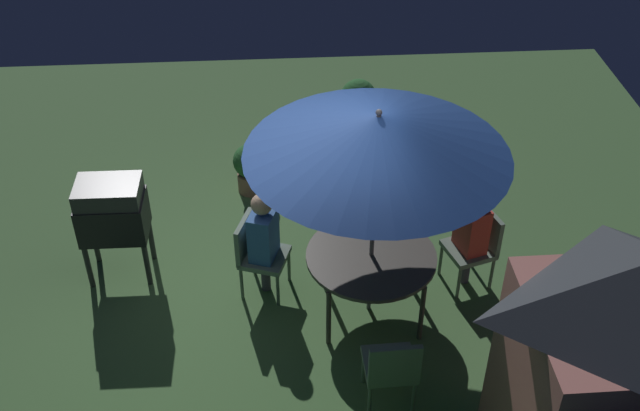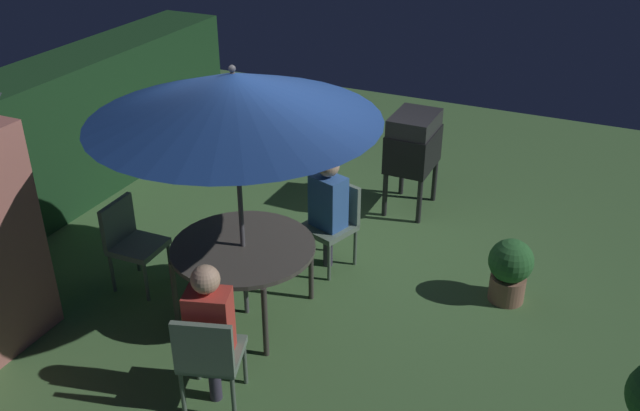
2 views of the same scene
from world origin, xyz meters
The scene contains 12 objects.
ground_plane centered at (0.00, 0.00, 0.00)m, with size 11.00×11.00×0.00m, color #47703D.
garden_shed centered at (-2.65, 2.47, 1.28)m, with size 1.80×1.37×2.52m.
patio_table centered at (-1.00, 0.32, 0.69)m, with size 1.31×1.31×0.74m.
patio_umbrella centered at (-1.00, 0.32, 2.15)m, with size 2.44×2.44×2.41m.
bbq_grill centered at (1.65, -0.43, 0.85)m, with size 0.70×0.51×1.20m.
chair_near_shed centered at (-2.17, -0.05, 0.52)m, with size 0.58×0.58×0.90m.
chair_far_side centered at (0.15, -0.08, 0.52)m, with size 0.59×0.59×0.90m.
chair_toward_hedge centered at (-1.04, 1.58, 0.52)m, with size 0.47×0.48×0.90m.
potted_plant_by_shed centered at (-1.25, -3.20, 0.47)m, with size 0.50×0.50×0.79m.
potted_plant_by_grill centered at (0.24, -1.88, 0.35)m, with size 0.43×0.43×0.66m.
person_in_red centered at (-2.09, -0.03, 0.78)m, with size 0.33×0.40×1.26m.
person_in_blue centered at (0.07, -0.05, 0.78)m, with size 0.34×0.40×1.26m.
Camera 1 is at (-0.10, 6.09, 5.82)m, focal length 43.44 mm.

